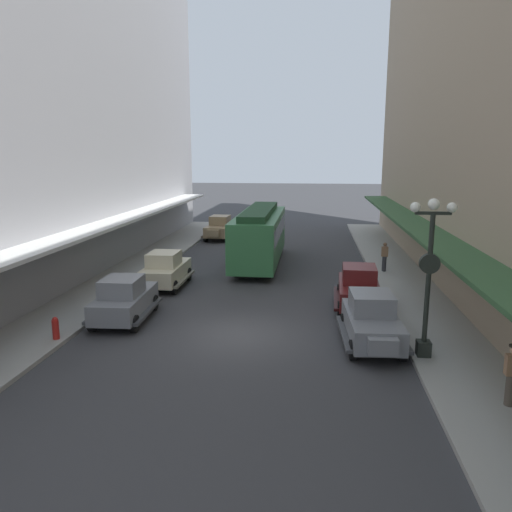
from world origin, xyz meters
name	(u,v)px	position (x,y,z in m)	size (l,w,h in m)	color
ground_plane	(238,335)	(0.00, 0.00, 0.00)	(200.00, 200.00, 0.00)	#38383A
sidewalk_left	(48,325)	(-7.50, 0.00, 0.07)	(3.00, 60.00, 0.15)	#99968E
sidewalk_right	(445,342)	(7.50, 0.00, 0.07)	(3.00, 60.00, 0.15)	#99968E
parked_car_0	(124,298)	(-4.80, 1.13, 0.94)	(2.28, 4.31, 1.84)	slate
parked_car_1	(359,287)	(4.78, 3.91, 0.94)	(2.28, 4.31, 1.84)	#591919
parked_car_2	(220,227)	(-4.67, 21.14, 0.94)	(2.29, 4.31, 1.84)	#997F5B
parked_car_3	(372,319)	(4.84, -0.38, 0.94)	(2.31, 4.32, 1.84)	slate
parked_car_4	(166,269)	(-4.69, 6.44, 0.94)	(2.15, 4.27, 1.84)	beige
streetcar	(259,234)	(-0.49, 12.16, 1.90)	(2.55, 9.61, 3.46)	#33723F
lamp_post_with_clock	(429,272)	(6.40, -1.55, 2.99)	(1.42, 0.44, 5.16)	black
fire_hydrant	(56,328)	(-6.35, -1.51, 0.56)	(0.24, 0.24, 0.82)	#B21E19
pedestrian_0	(512,375)	(7.93, -4.68, 1.01)	(0.36, 0.28, 1.67)	#4C4238
pedestrian_1	(384,257)	(6.78, 10.59, 0.99)	(0.36, 0.24, 1.64)	#2D2D33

